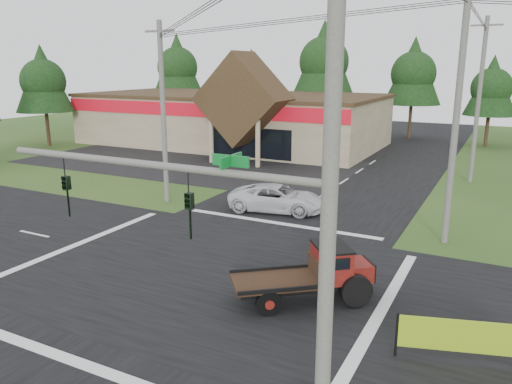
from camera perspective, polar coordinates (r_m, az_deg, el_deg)
The scene contains 19 objects.
ground at distance 20.32m, azimuth -5.60°, elevation -9.06°, with size 120.00×120.00×0.00m, color #26481A.
road_ns at distance 20.31m, azimuth -5.60°, elevation -9.03°, with size 12.00×120.00×0.02m, color black.
road_ew at distance 20.31m, azimuth -5.60°, elevation -9.03°, with size 120.00×12.00×0.02m, color black.
parking_apron at distance 43.00m, azimuth -7.68°, elevation 3.40°, with size 28.00×14.00×0.02m, color black.
cvs_building at distance 52.36m, azimuth -2.69°, elevation 8.50°, with size 30.40×18.20×9.19m.
traffic_signal_mast at distance 9.91m, azimuth -1.18°, elevation -6.99°, with size 8.12×0.24×7.00m.
utility_pole_nr at distance 8.89m, azimuth 8.37°, elevation -1.42°, with size 2.00×0.30×11.00m.
utility_pole_nw at distance 29.95m, azimuth -10.56°, elevation 8.98°, with size 2.00×0.30×10.50m.
utility_pole_ne at distance 23.82m, azimuth 21.94°, elevation 8.12°, with size 2.00×0.30×11.50m.
utility_pole_n at distance 37.76m, azimuth 24.10°, elevation 9.58°, with size 2.00×0.30×11.20m.
tree_row_a at distance 68.64m, azimuth -8.98°, elevation 14.12°, with size 6.72×6.72×12.12m.
tree_row_b at distance 65.08m, azimuth -0.52°, elevation 13.10°, with size 5.60×5.60×10.10m.
tree_row_c at distance 60.13m, azimuth 7.77°, elevation 14.80°, with size 7.28×7.28×13.13m.
tree_row_d at distance 58.53m, azimuth 17.57°, elevation 12.99°, with size 6.16×6.16×11.11m.
tree_row_e at distance 55.70m, azimuth 25.35°, elevation 10.88°, with size 5.04×5.04×9.09m.
tree_side_w at distance 55.25m, azimuth -23.19°, elevation 11.78°, with size 5.60×5.60×10.10m.
antique_flatbed_truck at distance 17.54m, azimuth 5.52°, elevation -9.32°, with size 1.86×4.87×2.04m, color #530E0B, non-canonical shape.
roadside_banner at distance 15.42m, azimuth 23.16°, elevation -15.44°, with size 3.94×0.12×1.35m, color #86A916, non-canonical shape.
white_pickup at distance 28.19m, azimuth 2.40°, elevation -0.70°, with size 2.48×5.38×1.50m, color silver.
Camera 1 is at (10.21, -15.62, 8.02)m, focal length 35.00 mm.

